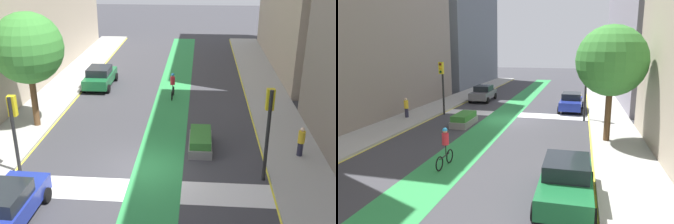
{
  "view_description": "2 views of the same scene",
  "coord_description": "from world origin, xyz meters",
  "views": [
    {
      "loc": [
        2.63,
        -17.1,
        9.89
      ],
      "look_at": [
        0.89,
        4.61,
        1.07
      ],
      "focal_mm": 43.58,
      "sensor_mm": 36.0,
      "label": 1
    },
    {
      "loc": [
        -5.2,
        22.55,
        5.51
      ],
      "look_at": [
        -0.43,
        2.79,
        1.22
      ],
      "focal_mm": 33.09,
      "sensor_mm": 36.0,
      "label": 2
    }
  ],
  "objects": [
    {
      "name": "median_planter",
      "position": [
        2.79,
        2.29,
        0.4
      ],
      "size": [
        1.2,
        2.71,
        0.85
      ],
      "color": "slate",
      "rests_on": "ground_plane"
    },
    {
      "name": "curb_stripe_left",
      "position": [
        -6.0,
        0.0,
        0.01
      ],
      "size": [
        0.16,
        60.0,
        0.01
      ],
      "primitive_type": "cube",
      "color": "yellow",
      "rests_on": "ground_plane"
    },
    {
      "name": "street_tree_near",
      "position": [
        -6.83,
        4.25,
        4.74
      ],
      "size": [
        3.96,
        3.96,
        6.59
      ],
      "color": "brown",
      "rests_on": "sidewalk_left"
    },
    {
      "name": "cyclist_in_lane",
      "position": [
        0.79,
        9.84,
        0.97
      ],
      "size": [
        0.32,
        1.73,
        1.86
      ],
      "color": "black",
      "rests_on": "ground_plane"
    },
    {
      "name": "sidewalk_right",
      "position": [
        7.5,
        0.0,
        0.07
      ],
      "size": [
        3.0,
        60.0,
        0.15
      ],
      "primitive_type": "cube",
      "color": "#9E9E99",
      "rests_on": "ground_plane"
    },
    {
      "name": "ground_plane",
      "position": [
        0.0,
        0.0,
        0.0
      ],
      "size": [
        120.0,
        120.0,
        0.0
      ],
      "primitive_type": "plane",
      "color": "#38383D"
    },
    {
      "name": "crosswalk_band",
      "position": [
        0.0,
        -2.0,
        0.0
      ],
      "size": [
        12.0,
        1.8,
        0.01
      ],
      "primitive_type": "cube",
      "color": "silver",
      "rests_on": "ground_plane"
    },
    {
      "name": "car_blue_left_near",
      "position": [
        -4.51,
        -4.64,
        0.8
      ],
      "size": [
        2.14,
        4.26,
        1.57
      ],
      "color": "navy",
      "rests_on": "ground_plane"
    },
    {
      "name": "traffic_signal_near_right",
      "position": [
        5.69,
        -0.54,
        3.03
      ],
      "size": [
        0.35,
        0.52,
        4.33
      ],
      "color": "black",
      "rests_on": "ground_plane"
    },
    {
      "name": "traffic_signal_near_left",
      "position": [
        -5.61,
        -0.96,
        2.71
      ],
      "size": [
        0.35,
        0.52,
        3.84
      ],
      "color": "black",
      "rests_on": "ground_plane"
    },
    {
      "name": "car_green_left_far",
      "position": [
        -4.87,
        11.99,
        0.8
      ],
      "size": [
        2.04,
        4.21,
        1.57
      ],
      "color": "#196033",
      "rests_on": "ground_plane"
    },
    {
      "name": "curb_stripe_right",
      "position": [
        6.0,
        0.0,
        0.01
      ],
      "size": [
        0.16,
        60.0,
        0.01
      ],
      "primitive_type": "cube",
      "color": "yellow",
      "rests_on": "ground_plane"
    },
    {
      "name": "bike_lane_paint",
      "position": [
        0.79,
        0.0,
        0.0
      ],
      "size": [
        2.4,
        60.0,
        0.01
      ],
      "primitive_type": "cube",
      "color": "#2D8C47",
      "rests_on": "ground_plane"
    },
    {
      "name": "pedestrian_sidewalk_right_a",
      "position": [
        7.78,
        1.6,
        0.92
      ],
      "size": [
        0.34,
        0.34,
        1.53
      ],
      "color": "#262638",
      "rests_on": "sidewalk_right"
    }
  ]
}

